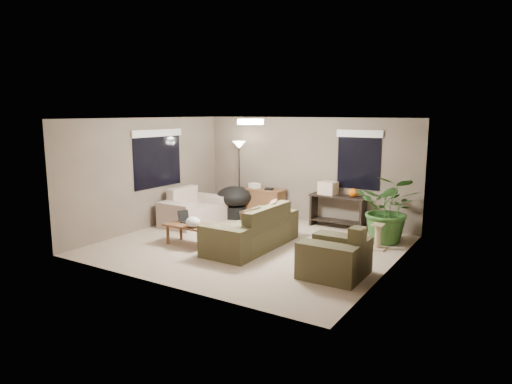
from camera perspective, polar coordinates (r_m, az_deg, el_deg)
The scene contains 20 objects.
room_shell at distance 8.89m, azimuth -0.68°, elevation 1.08°, with size 5.50×5.50×5.50m.
main_sofa at distance 8.96m, azimuth -0.32°, elevation -5.10°, with size 0.95×2.20×0.85m.
throw_pillows at distance 8.74m, azimuth 1.09°, elevation -3.07°, with size 0.38×1.39×0.47m.
loveseat at distance 10.95m, azimuth -7.92°, elevation -2.39°, with size 0.90×1.60×0.85m.
armchair at distance 7.55m, azimuth 9.92°, elevation -8.12°, with size 0.95×1.00×0.85m.
coffee_table at distance 9.20m, azimuth -8.23°, elevation -4.39°, with size 1.00×0.55×0.42m.
laptop at distance 9.35m, azimuth -8.64°, elevation -3.40°, with size 0.41×0.24×0.24m.
plastic_bag at distance 8.92m, azimuth -7.89°, elevation -3.75°, with size 0.29×0.26×0.20m, color white.
desk at distance 11.35m, azimuth 0.89°, elevation -1.44°, with size 1.10×0.50×0.75m.
desk_papers at distance 11.34m, azimuth 0.19°, elevation 0.73°, with size 0.72×0.32×0.12m.
console_table at distance 10.60m, azimuth 10.18°, elevation -2.09°, with size 1.30×0.40×0.75m.
pumpkin at distance 10.40m, azimuth 12.04°, elevation -0.09°, with size 0.23×0.23×0.19m, color orange.
cardboard_box at distance 10.61m, azimuth 9.00°, elevation 0.48°, with size 0.39×0.30×0.30m, color beige.
papasan_chair at distance 11.42m, azimuth -2.68°, elevation -0.94°, with size 1.14×1.14×0.80m.
floor_lamp at distance 11.37m, azimuth -2.12°, elevation 4.79°, with size 0.32×0.32×1.91m.
ceiling_fixture at distance 8.78m, azimuth -0.70°, elevation 8.77°, with size 0.50×0.50×0.10m, color white.
houseplant at distance 9.60m, azimuth 16.31°, elevation -2.94°, with size 1.26×1.40×1.09m, color #2D5923.
cat_scratching_post at distance 9.17m, azimuth 14.98°, elevation -5.60°, with size 0.32×0.32×0.50m.
window_left at distance 10.75m, azimuth -12.20°, elevation 5.27°, with size 0.05×1.56×1.33m.
window_back at distance 10.49m, azimuth 12.76°, elevation 5.15°, with size 1.06×0.05×1.33m.
Camera 1 is at (4.73, -7.40, 2.62)m, focal length 32.00 mm.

